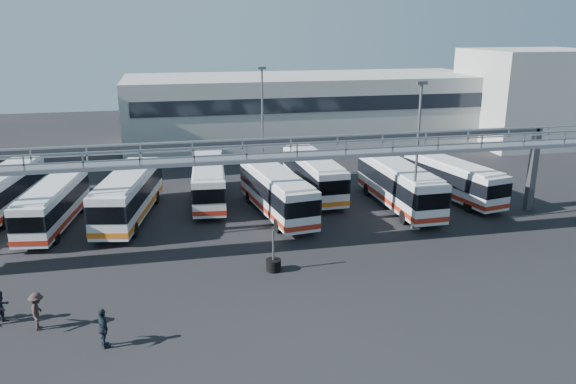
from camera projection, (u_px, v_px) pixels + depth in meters
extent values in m
plane|color=black|center=(260.00, 289.00, 30.39)|extent=(140.00, 140.00, 0.00)
cube|color=gray|center=(245.00, 159.00, 33.32)|extent=(50.00, 1.80, 0.22)
cube|color=gray|center=(246.00, 146.00, 32.26)|extent=(50.00, 0.10, 0.10)
cube|color=gray|center=(242.00, 140.00, 33.85)|extent=(50.00, 0.10, 0.10)
cube|color=#4C4F54|center=(236.00, 142.00, 37.01)|extent=(45.00, 0.50, 0.35)
cube|color=#9E9E99|center=(306.00, 109.00, 67.27)|extent=(42.00, 14.00, 8.00)
cube|color=#B2B2AD|center=(530.00, 97.00, 66.52)|extent=(14.00, 12.00, 11.00)
cylinder|color=#4C4F54|center=(417.00, 159.00, 37.96)|extent=(0.18, 0.18, 10.00)
cube|color=#4C4F54|center=(422.00, 83.00, 36.50)|extent=(0.70, 0.35, 0.22)
cylinder|color=#4C4F54|center=(263.00, 126.00, 50.37)|extent=(0.18, 0.18, 10.00)
cube|color=#4C4F54|center=(262.00, 68.00, 48.91)|extent=(0.70, 0.35, 0.22)
cube|color=silver|center=(5.00, 191.00, 42.08)|extent=(3.92, 11.02, 2.70)
cube|color=black|center=(4.00, 186.00, 41.99)|extent=(3.99, 11.09, 1.08)
cube|color=#A82614|center=(6.00, 203.00, 42.36)|extent=(3.97, 11.08, 0.34)
cube|color=silver|center=(2.00, 172.00, 41.67)|extent=(3.53, 9.92, 0.16)
cylinder|color=black|center=(4.00, 222.00, 39.24)|extent=(0.43, 1.01, 0.98)
cylinder|color=black|center=(10.00, 194.00, 45.67)|extent=(0.43, 1.01, 0.98)
cylinder|color=black|center=(38.00, 194.00, 45.83)|extent=(0.43, 1.01, 0.98)
cube|color=silver|center=(53.00, 204.00, 39.16)|extent=(3.66, 10.38, 2.54)
cube|color=black|center=(52.00, 200.00, 39.07)|extent=(3.73, 10.45, 1.02)
cube|color=#A82614|center=(55.00, 217.00, 39.42)|extent=(3.72, 10.44, 0.32)
cube|color=silver|center=(51.00, 186.00, 38.77)|extent=(3.29, 9.34, 0.15)
cylinder|color=black|center=(23.00, 238.00, 36.33)|extent=(0.40, 0.95, 0.92)
cylinder|color=black|center=(56.00, 237.00, 36.48)|extent=(0.40, 0.95, 0.92)
cylinder|color=black|center=(55.00, 207.00, 42.54)|extent=(0.40, 0.95, 0.92)
cylinder|color=black|center=(83.00, 206.00, 42.70)|extent=(0.40, 0.95, 0.92)
cube|color=silver|center=(129.00, 195.00, 40.74)|extent=(4.71, 11.68, 2.85)
cube|color=black|center=(128.00, 190.00, 40.64)|extent=(4.78, 11.75, 1.14)
cube|color=orange|center=(130.00, 208.00, 41.03)|extent=(4.77, 11.73, 0.36)
cube|color=silver|center=(127.00, 175.00, 40.31)|extent=(4.24, 10.51, 0.17)
cylinder|color=black|center=(99.00, 230.00, 37.61)|extent=(0.50, 1.08, 1.04)
cylinder|color=black|center=(134.00, 230.00, 37.67)|extent=(0.50, 1.08, 1.04)
cylinder|color=black|center=(127.00, 198.00, 44.60)|extent=(0.50, 1.08, 1.04)
cylinder|color=black|center=(156.00, 198.00, 44.65)|extent=(0.50, 1.08, 1.04)
cube|color=silver|center=(209.00, 181.00, 44.74)|extent=(3.21, 10.73, 2.64)
cube|color=black|center=(209.00, 177.00, 44.65)|extent=(3.28, 10.79, 1.06)
cube|color=#A82614|center=(209.00, 192.00, 45.01)|extent=(3.27, 10.78, 0.34)
cube|color=silver|center=(208.00, 164.00, 44.34)|extent=(2.89, 9.66, 0.15)
cylinder|color=black|center=(195.00, 210.00, 41.76)|extent=(0.36, 0.98, 0.96)
cylinder|color=black|center=(224.00, 209.00, 42.04)|extent=(0.36, 0.98, 0.96)
cylinder|color=black|center=(197.00, 185.00, 48.18)|extent=(0.36, 0.98, 0.96)
cylinder|color=black|center=(222.00, 184.00, 48.46)|extent=(0.36, 0.98, 0.96)
cube|color=silver|center=(277.00, 192.00, 41.64)|extent=(3.95, 11.15, 2.73)
cube|color=black|center=(277.00, 188.00, 41.55)|extent=(4.02, 11.22, 1.09)
cube|color=#A82614|center=(277.00, 204.00, 41.92)|extent=(4.00, 11.21, 0.35)
cube|color=silver|center=(276.00, 173.00, 41.23)|extent=(3.55, 10.04, 0.16)
cylinder|color=black|center=(278.00, 226.00, 38.51)|extent=(0.43, 1.02, 0.99)
cylinder|color=black|center=(308.00, 222.00, 39.25)|extent=(0.43, 1.02, 0.99)
cylinder|color=black|center=(249.00, 197.00, 44.79)|extent=(0.43, 1.02, 0.99)
cylinder|color=black|center=(276.00, 195.00, 45.53)|extent=(0.43, 1.02, 0.99)
cube|color=silver|center=(313.00, 174.00, 46.70)|extent=(2.86, 10.94, 2.71)
cube|color=black|center=(313.00, 170.00, 46.61)|extent=(2.92, 11.00, 1.09)
cube|color=orange|center=(313.00, 185.00, 46.98)|extent=(2.91, 10.99, 0.35)
cube|color=silver|center=(314.00, 157.00, 46.29)|extent=(2.58, 9.85, 0.16)
cylinder|color=black|center=(312.00, 202.00, 43.59)|extent=(0.33, 1.00, 0.99)
cylinder|color=black|center=(339.00, 200.00, 44.12)|extent=(0.33, 1.00, 0.99)
cylinder|color=black|center=(290.00, 179.00, 50.04)|extent=(0.33, 1.00, 0.99)
cylinder|color=black|center=(314.00, 178.00, 50.57)|extent=(0.33, 1.00, 0.99)
cube|color=silver|center=(399.00, 185.00, 43.36)|extent=(2.76, 11.29, 2.81)
cube|color=black|center=(399.00, 180.00, 43.27)|extent=(2.83, 11.35, 1.12)
cube|color=#A82614|center=(398.00, 197.00, 43.65)|extent=(2.82, 11.34, 0.36)
cube|color=silver|center=(400.00, 166.00, 42.94)|extent=(2.49, 10.16, 0.16)
cylinder|color=black|center=(404.00, 217.00, 40.14)|extent=(0.33, 1.03, 1.02)
cylinder|color=black|center=(433.00, 215.00, 40.65)|extent=(0.33, 1.03, 1.02)
cylinder|color=black|center=(367.00, 190.00, 46.85)|extent=(0.33, 1.03, 1.02)
cylinder|color=black|center=(393.00, 188.00, 47.36)|extent=(0.33, 1.03, 1.02)
cube|color=silver|center=(453.00, 179.00, 45.62)|extent=(4.35, 10.56, 2.57)
cube|color=black|center=(453.00, 175.00, 45.53)|extent=(4.43, 10.63, 1.03)
cube|color=#A82614|center=(452.00, 189.00, 45.88)|extent=(4.41, 10.62, 0.33)
cube|color=silver|center=(454.00, 162.00, 45.23)|extent=(3.92, 9.50, 0.15)
cylinder|color=black|center=(469.00, 206.00, 42.68)|extent=(0.46, 0.97, 0.94)
cylinder|color=black|center=(490.00, 203.00, 43.49)|extent=(0.46, 0.97, 0.94)
cylinder|color=black|center=(416.00, 185.00, 48.45)|extent=(0.46, 0.97, 0.94)
cylinder|color=black|center=(436.00, 182.00, 49.27)|extent=(0.46, 0.97, 0.94)
imported|color=#22202C|center=(2.00, 307.00, 26.68)|extent=(0.98, 1.03, 1.68)
imported|color=#302320|center=(37.00, 311.00, 26.11)|extent=(0.77, 1.25, 1.85)
imported|color=#18222C|center=(103.00, 328.00, 24.63)|extent=(0.78, 1.18, 1.87)
cylinder|color=black|center=(273.00, 269.00, 32.60)|extent=(0.88, 0.88, 0.21)
cylinder|color=black|center=(273.00, 265.00, 32.54)|extent=(0.88, 0.88, 0.21)
cylinder|color=black|center=(273.00, 261.00, 32.47)|extent=(0.88, 0.88, 0.21)
cylinder|color=#4C4F54|center=(273.00, 251.00, 32.28)|extent=(0.13, 0.13, 2.51)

